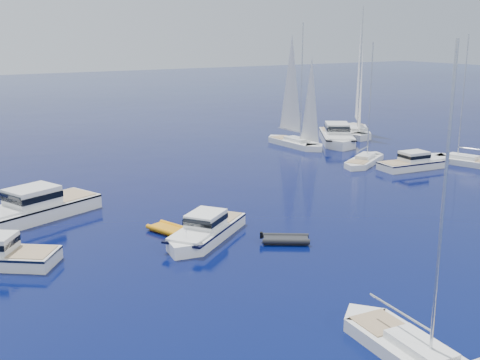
{
  "coord_description": "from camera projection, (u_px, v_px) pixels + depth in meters",
  "views": [
    {
      "loc": [
        -27.9,
        -16.3,
        14.45
      ],
      "look_at": [
        -2.66,
        25.34,
        2.2
      ],
      "focal_mm": 44.39,
      "sensor_mm": 36.0,
      "label": 1
    }
  ],
  "objects": [
    {
      "name": "motor_cruiser_left",
      "position": [
        205.0,
        239.0,
        42.43
      ],
      "size": [
        9.32,
        7.92,
        2.48
      ],
      "primitive_type": null,
      "rotation": [
        0.0,
        0.0,
        2.2
      ],
      "color": "white",
      "rests_on": "ground"
    },
    {
      "name": "sailboat_sails_far",
      "position": [
        356.0,
        134.0,
        85.45
      ],
      "size": [
        10.18,
        11.95,
        18.43
      ],
      "primitive_type": null,
      "rotation": [
        0.0,
        0.0,
        2.49
      ],
      "color": "silver",
      "rests_on": "ground"
    },
    {
      "name": "tender_yellow",
      "position": [
        171.0,
        233.0,
        43.75
      ],
      "size": [
        3.18,
        4.25,
        0.95
      ],
      "primitive_type": null,
      "rotation": [
        0.0,
        0.0,
        0.33
      ],
      "color": "orange",
      "rests_on": "ground"
    },
    {
      "name": "sailboat_mid_r",
      "position": [
        466.0,
        165.0,
        66.12
      ],
      "size": [
        5.32,
        10.3,
        14.67
      ],
      "primitive_type": null,
      "rotation": [
        0.0,
        0.0,
        0.29
      ],
      "color": "white",
      "rests_on": "ground"
    },
    {
      "name": "sailboat_fore",
      "position": [
        413.0,
        359.0,
        26.89
      ],
      "size": [
        3.45,
        10.21,
        14.73
      ],
      "primitive_type": null,
      "rotation": [
        0.0,
        0.0,
        3.06
      ],
      "color": "white",
      "rests_on": "ground"
    },
    {
      "name": "sailboat_sails_r",
      "position": [
        295.0,
        146.0,
        76.91
      ],
      "size": [
        3.29,
        11.05,
        16.08
      ],
      "primitive_type": null,
      "rotation": [
        0.0,
        0.0,
        3.18
      ],
      "color": "white",
      "rests_on": "ground"
    },
    {
      "name": "motor_cruiser_far_r",
      "position": [
        414.0,
        168.0,
        64.29
      ],
      "size": [
        9.4,
        3.7,
        2.41
      ],
      "primitive_type": null,
      "rotation": [
        0.0,
        0.0,
        4.61
      ],
      "color": "silver",
      "rests_on": "ground"
    },
    {
      "name": "tender_grey_near",
      "position": [
        286.0,
        242.0,
        41.73
      ],
      "size": [
        3.94,
        3.5,
        0.95
      ],
      "primitive_type": null,
      "rotation": [
        0.0,
        0.0,
        4.13
      ],
      "color": "black",
      "rests_on": "ground"
    },
    {
      "name": "motor_cruiser_centre",
      "position": [
        31.0,
        219.0,
        46.91
      ],
      "size": [
        12.87,
        8.01,
        3.24
      ],
      "primitive_type": null,
      "rotation": [
        0.0,
        0.0,
        1.94
      ],
      "color": "silver",
      "rests_on": "ground"
    },
    {
      "name": "motor_cruiser_distant",
      "position": [
        337.0,
        143.0,
        79.04
      ],
      "size": [
        10.31,
        12.75,
        3.34
      ],
      "primitive_type": null,
      "rotation": [
        0.0,
        0.0,
        2.55
      ],
      "color": "silver",
      "rests_on": "ground"
    },
    {
      "name": "sailboat_centre",
      "position": [
        364.0,
        164.0,
        66.53
      ],
      "size": [
        9.41,
        6.72,
        13.84
      ],
      "primitive_type": null,
      "rotation": [
        0.0,
        0.0,
        5.22
      ],
      "color": "silver",
      "rests_on": "ground"
    }
  ]
}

